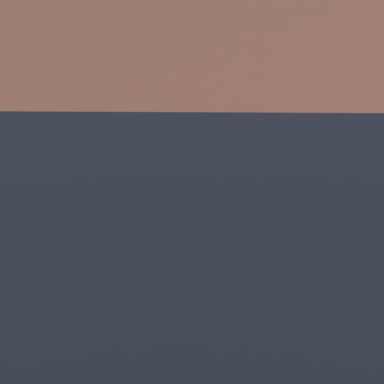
% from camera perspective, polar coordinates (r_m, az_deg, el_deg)
% --- Properties ---
extents(sidewalk, '(24.00, 2.80, 0.14)m').
position_cam_1_polar(sidewalk, '(4.67, -0.78, -14.15)').
color(sidewalk, '#BCB7AD').
rests_on(sidewalk, ground_plane).
extents(building_facade, '(24.00, 0.30, 6.03)m').
position_cam_1_polar(building_facade, '(7.27, -0.58, 16.60)').
color(building_facade, '#935642').
rests_on(building_facade, ground_plane).
extents(parking_meter, '(0.17, 0.16, 1.59)m').
position_cam_1_polar(parking_meter, '(3.34, 0.00, -1.11)').
color(parking_meter, gray).
rests_on(parking_meter, sidewalk).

